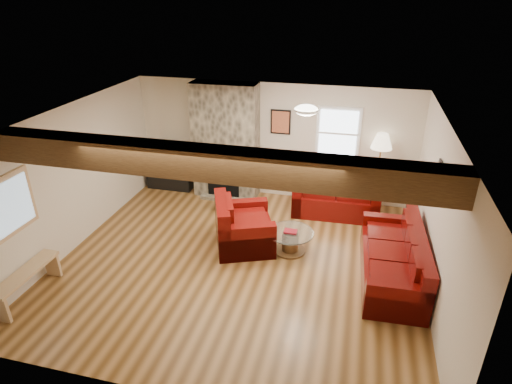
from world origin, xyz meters
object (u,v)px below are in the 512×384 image
television (169,156)px  floor_lamp (381,146)px  tv_cabinet (171,177)px  loveseat (336,192)px  armchair_red (244,223)px  sofa_three (393,256)px  coffee_table (290,242)px

television → floor_lamp: size_ratio=0.52×
tv_cabinet → television: size_ratio=1.20×
loveseat → armchair_red: (-1.50, -1.68, -0.00)m
sofa_three → tv_cabinet: bearing=-118.3°
loveseat → armchair_red: bearing=-134.0°
coffee_table → sofa_three: bearing=-12.1°
sofa_three → floor_lamp: floor_lamp is taller
loveseat → floor_lamp: floor_lamp is taller
armchair_red → coffee_table: bearing=-113.6°
coffee_table → tv_cabinet: tv_cabinet is taller
armchair_red → tv_cabinet: armchair_red is taller
coffee_table → floor_lamp: bearing=54.6°
television → loveseat: bearing=-4.5°
sofa_three → coffee_table: bearing=-104.4°
loveseat → floor_lamp: 1.28m
sofa_three → television: size_ratio=2.49×
coffee_table → television: size_ratio=0.94×
loveseat → television: television is taller
tv_cabinet → coffee_table: bearing=-32.4°
loveseat → floor_lamp: size_ratio=1.04×
television → coffee_table: bearing=-32.4°
floor_lamp → sofa_three: bearing=-83.8°
coffee_table → loveseat: bearing=68.9°
tv_cabinet → floor_lamp: bearing=0.2°
armchair_red → floor_lamp: floor_lamp is taller
tv_cabinet → loveseat: bearing=-4.5°
television → tv_cabinet: bearing=0.0°
sofa_three → tv_cabinet: (-4.86, 2.37, -0.16)m
tv_cabinet → sofa_three: bearing=-26.0°
loveseat → television: size_ratio=1.99×
sofa_three → loveseat: bearing=-155.6°
armchair_red → floor_lamp: size_ratio=0.68×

